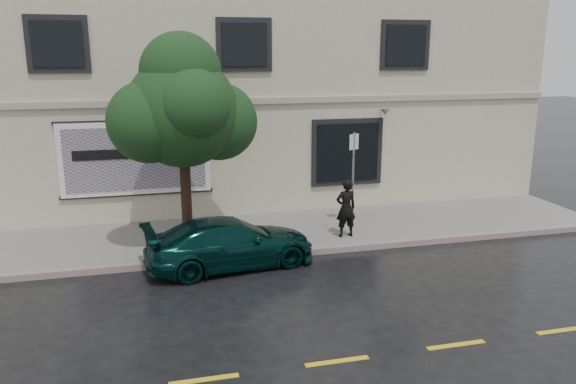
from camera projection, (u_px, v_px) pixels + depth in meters
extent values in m
plane|color=black|center=(286.00, 281.00, 12.60)|extent=(90.00, 90.00, 0.00)
cube|color=gray|center=(258.00, 234.00, 15.64)|extent=(20.00, 3.50, 0.15)
cube|color=gray|center=(272.00, 255.00, 13.99)|extent=(20.00, 0.18, 0.16)
cube|color=gold|center=(337.00, 361.00, 9.31)|extent=(19.00, 0.12, 0.01)
cube|color=beige|center=(226.00, 95.00, 20.22)|extent=(20.00, 8.00, 7.00)
cube|color=#9E9984|center=(245.00, 101.00, 16.40)|extent=(20.00, 0.12, 0.18)
cube|color=black|center=(347.00, 152.00, 17.55)|extent=(2.30, 0.10, 2.10)
cube|color=black|center=(348.00, 152.00, 17.50)|extent=(2.00, 0.05, 1.80)
cube|color=black|center=(57.00, 44.00, 14.77)|extent=(1.30, 0.05, 1.20)
cube|color=black|center=(245.00, 45.00, 15.95)|extent=(1.30, 0.05, 1.20)
cube|color=black|center=(406.00, 45.00, 17.14)|extent=(1.30, 0.05, 1.20)
cube|color=white|center=(136.00, 158.00, 15.98)|extent=(4.20, 0.06, 2.10)
cube|color=#C3882B|center=(136.00, 159.00, 15.95)|extent=(3.90, 0.04, 1.80)
cube|color=black|center=(138.00, 194.00, 16.27)|extent=(4.30, 0.10, 0.10)
cube|color=black|center=(133.00, 121.00, 15.76)|extent=(4.30, 0.10, 0.10)
cube|color=black|center=(135.00, 154.00, 15.88)|extent=(3.40, 0.02, 0.28)
imported|color=#062927|center=(231.00, 243.00, 13.34)|extent=(4.24, 2.35, 1.17)
imported|color=black|center=(346.00, 208.00, 14.99)|extent=(0.61, 0.43, 1.58)
imported|color=black|center=(347.00, 168.00, 14.72)|extent=(1.07, 1.07, 0.64)
cylinder|color=#322016|center=(186.00, 200.00, 14.11)|extent=(0.26, 0.26, 2.43)
sphere|color=black|center=(182.00, 112.00, 13.57)|extent=(2.72, 2.72, 2.72)
cylinder|color=silver|center=(210.00, 252.00, 13.89)|extent=(0.29, 0.29, 0.08)
cylinder|color=silver|center=(210.00, 240.00, 13.82)|extent=(0.21, 0.21, 0.53)
sphere|color=silver|center=(209.00, 228.00, 13.75)|extent=(0.21, 0.21, 0.21)
cylinder|color=silver|center=(210.00, 239.00, 13.81)|extent=(0.31, 0.10, 0.10)
cylinder|color=gray|center=(353.00, 180.00, 15.78)|extent=(0.06, 0.06, 2.69)
cube|color=silver|center=(354.00, 142.00, 15.52)|extent=(0.31, 0.15, 0.43)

